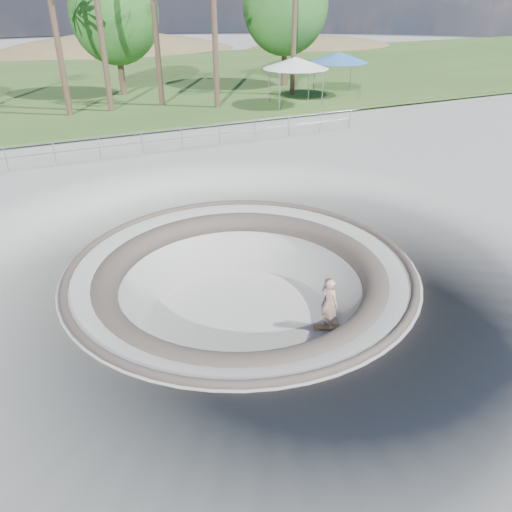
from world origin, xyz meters
The scene contains 11 objects.
ground centered at (0.00, 0.00, 0.00)m, with size 180.00×180.00×0.00m, color #A2A29D.
skate_bowl centered at (0.00, 0.00, -1.83)m, with size 14.00×14.00×4.10m.
grass_strip centered at (0.00, 34.00, 0.22)m, with size 180.00×36.00×0.12m.
distant_hills centered at (3.78, 57.17, -7.02)m, with size 103.20×45.00×28.60m.
safety_railing centered at (0.00, 12.00, 0.69)m, with size 25.00×0.06×1.03m.
skateboard centered at (2.18, -1.55, -1.83)m, with size 0.88×0.56×0.09m.
skater centered at (2.18, -1.55, -0.98)m, with size 0.61×0.40×1.66m, color tan.
canopy_white centered at (11.88, 18.38, 2.98)m, with size 5.96×5.96×3.08m.
canopy_blue centered at (16.43, 20.23, 2.92)m, with size 5.66×5.66×3.01m.
bushy_tree_mid centered at (2.24, 27.14, 5.67)m, with size 6.15×5.59×8.87m.
bushy_tree_right centered at (14.91, 25.70, 6.11)m, with size 6.63×6.03×9.57m.
Camera 1 is at (-5.00, -11.84, 7.27)m, focal length 35.00 mm.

